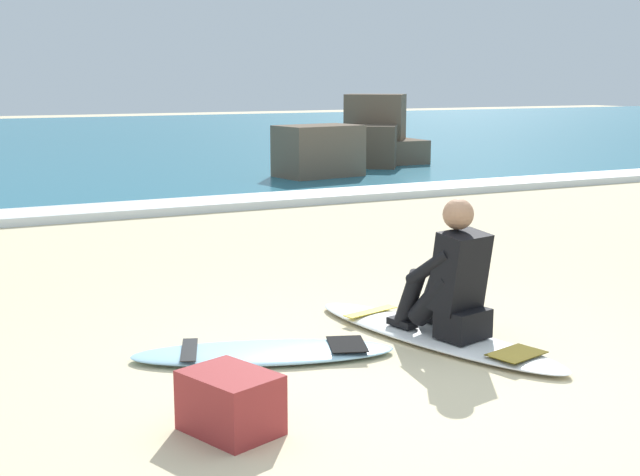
% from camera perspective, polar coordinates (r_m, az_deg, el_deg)
% --- Properties ---
extents(ground_plane, '(80.00, 80.00, 0.00)m').
position_cam_1_polar(ground_plane, '(5.30, 6.45, -9.49)').
color(ground_plane, beige).
extents(sea, '(80.00, 28.00, 0.10)m').
position_cam_1_polar(sea, '(25.39, -20.37, 5.92)').
color(sea, teal).
rests_on(sea, ground).
extents(breaking_foam, '(80.00, 0.90, 0.11)m').
position_cam_1_polar(breaking_foam, '(11.93, -12.97, 1.82)').
color(breaking_foam, white).
rests_on(breaking_foam, ground).
extents(surfboard_main, '(1.06, 2.29, 0.08)m').
position_cam_1_polar(surfboard_main, '(6.14, 7.48, -6.35)').
color(surfboard_main, white).
rests_on(surfboard_main, ground).
extents(surfer_seated, '(0.48, 0.76, 0.95)m').
position_cam_1_polar(surfer_seated, '(5.95, 8.64, -2.95)').
color(surfer_seated, black).
rests_on(surfer_seated, surfboard_main).
extents(surfboard_spare_near, '(1.80, 1.08, 0.08)m').
position_cam_1_polar(surfboard_spare_near, '(5.72, -3.72, -7.57)').
color(surfboard_spare_near, '#9ED1E5').
rests_on(surfboard_spare_near, ground).
extents(rock_outcrop_distant, '(3.77, 2.98, 1.49)m').
position_cam_1_polar(rock_outcrop_distant, '(16.94, 2.92, 6.16)').
color(rock_outcrop_distant, brown).
rests_on(rock_outcrop_distant, ground).
extents(beach_bag, '(0.50, 0.57, 0.32)m').
position_cam_1_polar(beach_bag, '(4.55, -5.95, -10.78)').
color(beach_bag, maroon).
rests_on(beach_bag, ground).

